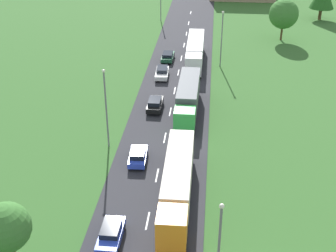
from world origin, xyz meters
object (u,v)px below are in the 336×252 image
at_px(car_third, 155,104).
at_px(lamppost_lead, 219,247).
at_px(car_fourth, 162,72).
at_px(lamppost_second, 106,105).
at_px(truck_second, 188,97).
at_px(car_second, 138,156).
at_px(lamppost_third, 222,37).
at_px(car_fifth, 168,56).
at_px(truck_lead, 177,183).
at_px(tree_pine, 284,14).
at_px(truck_third, 195,51).
at_px(tree_maple, 6,228).
at_px(car_lead, 111,234).

xyz_separation_m(car_third, lamppost_lead, (8.07, -29.42, 3.82)).
xyz_separation_m(car_fourth, lamppost_second, (-3.79, -20.30, 4.26)).
bearing_deg(truck_second, car_second, -110.51).
relative_size(lamppost_lead, lamppost_third, 0.95).
relative_size(car_fifth, lamppost_second, 0.46).
bearing_deg(lamppost_third, truck_second, -104.10).
bearing_deg(truck_second, lamppost_second, -132.33).
xyz_separation_m(truck_second, car_second, (-4.51, -12.05, -1.36)).
bearing_deg(truck_lead, tree_pine, 72.95).
relative_size(truck_lead, lamppost_lead, 1.78).
bearing_deg(truck_third, tree_maple, -104.00).
distance_m(car_fourth, lamppost_lead, 41.19).
xyz_separation_m(truck_lead, tree_maple, (-11.56, -10.23, 2.50)).
bearing_deg(lamppost_second, tree_maple, -99.22).
distance_m(car_fifth, tree_maple, 47.35).
bearing_deg(lamppost_second, car_fifth, 81.79).
xyz_separation_m(lamppost_third, tree_maple, (-15.57, -44.90, -0.31)).
distance_m(car_third, tree_maple, 30.00).
distance_m(car_fifth, lamppost_lead, 48.06).
bearing_deg(car_fifth, car_second, -90.30).
bearing_deg(tree_pine, tree_maple, -114.16).
relative_size(car_second, tree_pine, 0.54).
distance_m(truck_second, tree_pine, 34.61).
xyz_separation_m(lamppost_second, tree_pine, (23.50, 40.08, -0.33)).
bearing_deg(truck_second, tree_pine, 63.85).
bearing_deg(truck_second, car_fourth, 111.90).
xyz_separation_m(lamppost_second, tree_maple, (-3.14, -19.32, -0.51)).
height_order(truck_second, lamppost_third, lamppost_third).
xyz_separation_m(lamppost_lead, tree_pine, (11.39, 59.93, 0.11)).
bearing_deg(lamppost_third, car_fifth, 168.26).
height_order(truck_lead, tree_maple, tree_maple).
height_order(lamppost_lead, tree_maple, lamppost_lead).
height_order(truck_third, car_lead, truck_third).
bearing_deg(lamppost_second, lamppost_lead, -58.60).
relative_size(car_lead, car_fourth, 0.94).
bearing_deg(tree_pine, truck_lead, -107.05).
bearing_deg(tree_maple, car_fifth, 81.37).
bearing_deg(car_fourth, car_lead, -90.59).
distance_m(car_fourth, lamppost_third, 10.91).
bearing_deg(car_third, car_second, -91.19).
bearing_deg(lamppost_lead, car_fourth, 101.71).
relative_size(car_lead, lamppost_lead, 0.51).
distance_m(car_fifth, lamppost_second, 27.96).
bearing_deg(car_fifth, truck_second, -76.59).
relative_size(truck_third, lamppost_second, 1.55).
bearing_deg(tree_maple, lamppost_third, 70.88).
relative_size(truck_third, car_fourth, 3.16).
height_order(truck_lead, car_fourth, truck_lead).
relative_size(truck_second, car_fourth, 2.85).
relative_size(truck_second, car_second, 3.24).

